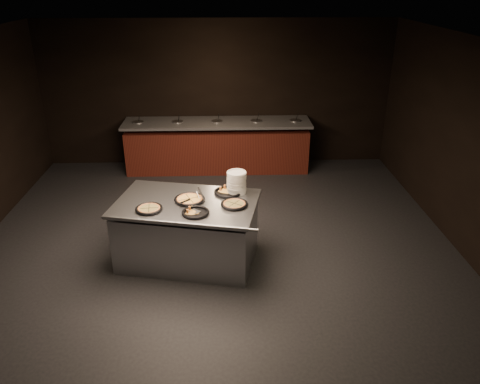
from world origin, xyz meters
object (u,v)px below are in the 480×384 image
at_px(pan_veggie_whole, 149,209).
at_px(serving_counter, 188,232).
at_px(pan_cheese_whole, 190,199).
at_px(plate_stack, 237,182).

bearing_deg(pan_veggie_whole, serving_counter, 25.75).
bearing_deg(pan_veggie_whole, pan_cheese_whole, 27.42).
height_order(serving_counter, pan_veggie_whole, pan_veggie_whole).
bearing_deg(pan_cheese_whole, serving_counter, -138.31).
xyz_separation_m(serving_counter, pan_cheese_whole, (0.04, 0.04, 0.48)).
bearing_deg(serving_counter, plate_stack, 34.53).
height_order(plate_stack, pan_cheese_whole, plate_stack).
relative_size(plate_stack, pan_veggie_whole, 0.86).
xyz_separation_m(serving_counter, plate_stack, (0.68, 0.28, 0.61)).
xyz_separation_m(plate_stack, pan_veggie_whole, (-1.14, -0.50, -0.13)).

